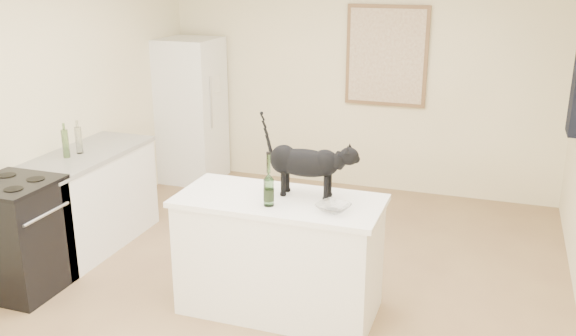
{
  "coord_description": "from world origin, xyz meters",
  "views": [
    {
      "loc": [
        1.55,
        -4.18,
        2.51
      ],
      "look_at": [
        0.15,
        -0.15,
        1.12
      ],
      "focal_mm": 39.11,
      "sensor_mm": 36.0,
      "label": 1
    }
  ],
  "objects_px": {
    "stove": "(18,238)",
    "black_cat": "(305,166)",
    "fridge": "(190,111)",
    "wine_bottle": "(269,182)",
    "glass_bowl": "(333,208)"
  },
  "relations": [
    {
      "from": "fridge",
      "to": "glass_bowl",
      "type": "distance_m",
      "value": 3.65
    },
    {
      "from": "stove",
      "to": "fridge",
      "type": "bearing_deg",
      "value": 90.0
    },
    {
      "from": "fridge",
      "to": "wine_bottle",
      "type": "relative_size",
      "value": 4.97
    },
    {
      "from": "fridge",
      "to": "black_cat",
      "type": "xyz_separation_m",
      "value": [
        2.21,
        -2.44,
        0.28
      ]
    },
    {
      "from": "fridge",
      "to": "glass_bowl",
      "type": "height_order",
      "value": "fridge"
    },
    {
      "from": "fridge",
      "to": "black_cat",
      "type": "relative_size",
      "value": 2.64
    },
    {
      "from": "stove",
      "to": "black_cat",
      "type": "xyz_separation_m",
      "value": [
        2.21,
        0.51,
        0.68
      ]
    },
    {
      "from": "stove",
      "to": "black_cat",
      "type": "bearing_deg",
      "value": 13.03
    },
    {
      "from": "stove",
      "to": "black_cat",
      "type": "height_order",
      "value": "black_cat"
    },
    {
      "from": "black_cat",
      "to": "wine_bottle",
      "type": "distance_m",
      "value": 0.33
    },
    {
      "from": "wine_bottle",
      "to": "glass_bowl",
      "type": "xyz_separation_m",
      "value": [
        0.46,
        0.04,
        -0.14
      ]
    },
    {
      "from": "fridge",
      "to": "wine_bottle",
      "type": "bearing_deg",
      "value": -53.14
    },
    {
      "from": "stove",
      "to": "fridge",
      "type": "xyz_separation_m",
      "value": [
        0.0,
        2.95,
        0.4
      ]
    },
    {
      "from": "black_cat",
      "to": "fridge",
      "type": "bearing_deg",
      "value": 131.65
    },
    {
      "from": "fridge",
      "to": "glass_bowl",
      "type": "bearing_deg",
      "value": -47.03
    }
  ]
}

